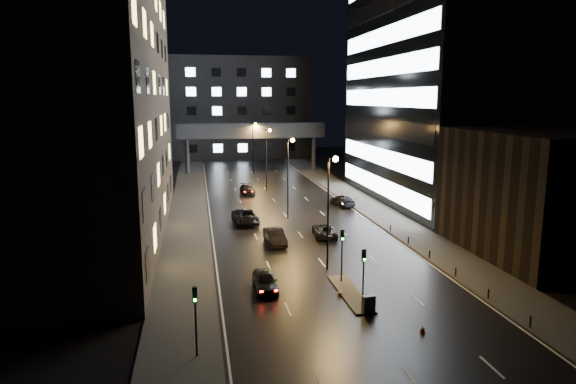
% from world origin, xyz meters
% --- Properties ---
extents(ground, '(160.00, 160.00, 0.00)m').
position_xyz_m(ground, '(0.00, 40.00, 0.00)').
color(ground, black).
rests_on(ground, ground).
extents(sidewalk_left, '(5.00, 110.00, 0.15)m').
position_xyz_m(sidewalk_left, '(-12.50, 35.00, 0.07)').
color(sidewalk_left, '#383533').
rests_on(sidewalk_left, ground).
extents(sidewalk_right, '(5.00, 110.00, 0.15)m').
position_xyz_m(sidewalk_right, '(12.50, 35.00, 0.07)').
color(sidewalk_right, '#383533').
rests_on(sidewalk_right, ground).
extents(building_left, '(15.00, 48.00, 40.00)m').
position_xyz_m(building_left, '(-22.50, 24.00, 20.00)').
color(building_left, '#2D2319').
rests_on(building_left, ground).
extents(building_right_low, '(10.00, 18.00, 12.00)m').
position_xyz_m(building_right_low, '(20.00, 9.00, 6.00)').
color(building_right_low, black).
rests_on(building_right_low, ground).
extents(building_right_glass, '(20.00, 36.00, 45.00)m').
position_xyz_m(building_right_glass, '(25.00, 36.00, 22.50)').
color(building_right_glass, black).
rests_on(building_right_glass, ground).
extents(building_far, '(34.00, 14.00, 25.00)m').
position_xyz_m(building_far, '(0.00, 98.00, 12.50)').
color(building_far, '#333335').
rests_on(building_far, ground).
extents(skybridge, '(30.00, 3.00, 10.00)m').
position_xyz_m(skybridge, '(0.00, 70.00, 8.34)').
color(skybridge, '#333335').
rests_on(skybridge, ground).
extents(median_island, '(1.60, 8.00, 0.15)m').
position_xyz_m(median_island, '(0.30, 2.00, 0.07)').
color(median_island, '#383533').
rests_on(median_island, ground).
extents(traffic_signal_near, '(0.28, 0.34, 4.40)m').
position_xyz_m(traffic_signal_near, '(0.30, 4.49, 3.09)').
color(traffic_signal_near, black).
rests_on(traffic_signal_near, median_island).
extents(traffic_signal_far, '(0.28, 0.34, 4.40)m').
position_xyz_m(traffic_signal_far, '(0.30, -1.01, 3.09)').
color(traffic_signal_far, black).
rests_on(traffic_signal_far, median_island).
extents(traffic_signal_corner, '(0.28, 0.34, 4.40)m').
position_xyz_m(traffic_signal_corner, '(-11.50, -6.01, 2.94)').
color(traffic_signal_corner, black).
rests_on(traffic_signal_corner, ground).
extents(bollard_row, '(0.12, 25.12, 0.90)m').
position_xyz_m(bollard_row, '(10.20, 6.50, 0.45)').
color(bollard_row, black).
rests_on(bollard_row, ground).
extents(streetlight_near, '(1.45, 0.50, 10.15)m').
position_xyz_m(streetlight_near, '(0.16, 8.00, 6.50)').
color(streetlight_near, black).
rests_on(streetlight_near, ground).
extents(streetlight_mid_a, '(1.45, 0.50, 10.15)m').
position_xyz_m(streetlight_mid_a, '(0.16, 28.00, 6.50)').
color(streetlight_mid_a, black).
rests_on(streetlight_mid_a, ground).
extents(streetlight_mid_b, '(1.45, 0.50, 10.15)m').
position_xyz_m(streetlight_mid_b, '(0.16, 48.00, 6.50)').
color(streetlight_mid_b, black).
rests_on(streetlight_mid_b, ground).
extents(streetlight_far, '(1.45, 0.50, 10.15)m').
position_xyz_m(streetlight_far, '(0.16, 68.00, 6.50)').
color(streetlight_far, black).
rests_on(streetlight_far, ground).
extents(car_away_a, '(1.87, 4.52, 1.53)m').
position_xyz_m(car_away_a, '(-6.11, 4.05, 0.77)').
color(car_away_a, black).
rests_on(car_away_a, ground).
extents(car_away_b, '(1.98, 5.08, 1.65)m').
position_xyz_m(car_away_b, '(-3.37, 16.79, 0.82)').
color(car_away_b, black).
rests_on(car_away_b, ground).
extents(car_away_c, '(3.21, 6.14, 1.65)m').
position_xyz_m(car_away_c, '(-5.56, 26.26, 0.83)').
color(car_away_c, black).
rests_on(car_away_c, ground).
extents(car_away_d, '(2.29, 4.99, 1.41)m').
position_xyz_m(car_away_d, '(-3.41, 45.75, 0.71)').
color(car_away_d, black).
rests_on(car_away_d, ground).
extents(car_toward_a, '(2.77, 5.20, 1.39)m').
position_xyz_m(car_toward_a, '(2.46, 18.75, 0.69)').
color(car_toward_a, black).
rests_on(car_toward_a, ground).
extents(car_toward_b, '(2.79, 5.41, 1.50)m').
position_xyz_m(car_toward_b, '(9.00, 34.32, 0.75)').
color(car_toward_b, black).
rests_on(car_toward_b, ground).
extents(utility_cabinet, '(0.95, 0.58, 1.18)m').
position_xyz_m(utility_cabinet, '(0.51, -1.70, 0.74)').
color(utility_cabinet, '#464648').
rests_on(utility_cabinet, median_island).
extents(cone_a, '(0.42, 0.42, 0.48)m').
position_xyz_m(cone_a, '(-0.62, 1.79, 0.24)').
color(cone_a, '#FF540D').
rests_on(cone_a, ground).
extents(cone_b, '(0.47, 0.47, 0.47)m').
position_xyz_m(cone_b, '(3.00, -5.17, 0.24)').
color(cone_b, '#E8400C').
rests_on(cone_b, ground).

